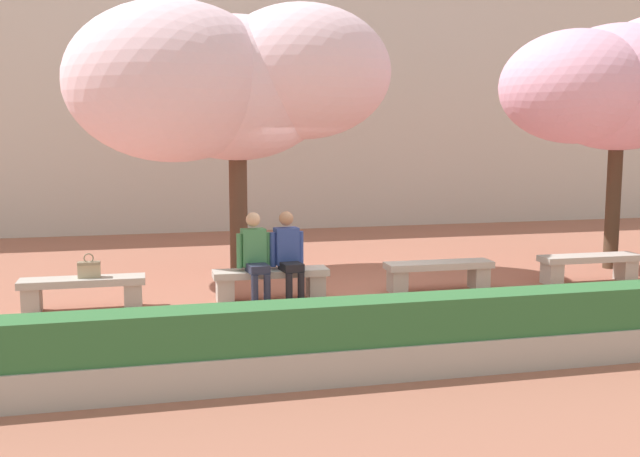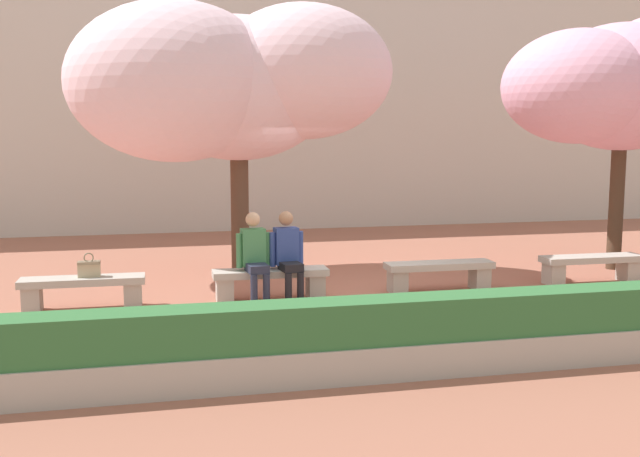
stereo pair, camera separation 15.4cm
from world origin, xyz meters
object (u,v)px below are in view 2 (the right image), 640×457
at_px(stone_bench_near_west, 271,279).
at_px(stone_bench_center, 439,272).
at_px(handbag, 89,268).
at_px(stone_bench_near_east, 592,265).
at_px(person_seated_left, 255,254).
at_px(cherry_tree_main, 229,82).
at_px(person_seated_right, 288,252).
at_px(stone_bench_west_end, 83,288).
at_px(cherry_tree_secondary, 633,84).

height_order(stone_bench_near_west, stone_bench_center, same).
distance_m(stone_bench_near_west, handbag, 2.55).
bearing_deg(stone_bench_near_west, stone_bench_center, 0.00).
relative_size(stone_bench_center, stone_bench_near_east, 1.00).
bearing_deg(person_seated_left, cherry_tree_main, 93.62).
distance_m(stone_bench_near_east, person_seated_left, 5.50).
relative_size(stone_bench_near_west, cherry_tree_main, 0.32).
height_order(person_seated_left, cherry_tree_main, cherry_tree_main).
distance_m(stone_bench_near_west, cherry_tree_main, 3.50).
relative_size(stone_bench_center, person_seated_left, 1.31).
distance_m(person_seated_left, handbag, 2.30).
xyz_separation_m(person_seated_left, handbag, (-2.30, 0.06, -0.12)).
bearing_deg(stone_bench_center, person_seated_right, -178.72).
xyz_separation_m(stone_bench_center, stone_bench_near_east, (2.63, 0.00, 0.00)).
bearing_deg(cherry_tree_main, person_seated_left, -86.38).
bearing_deg(person_seated_right, stone_bench_west_end, 178.94).
relative_size(stone_bench_center, cherry_tree_secondary, 0.36).
relative_size(stone_bench_west_end, person_seated_right, 1.31).
xyz_separation_m(stone_bench_west_end, stone_bench_center, (5.25, 0.00, 0.00)).
xyz_separation_m(stone_bench_center, cherry_tree_secondary, (3.88, 0.96, 2.95)).
relative_size(stone_bench_west_end, stone_bench_near_east, 1.00).
xyz_separation_m(stone_bench_near_west, person_seated_right, (0.25, -0.05, 0.40)).
height_order(handbag, cherry_tree_secondary, cherry_tree_secondary).
distance_m(stone_bench_west_end, cherry_tree_main, 4.16).
bearing_deg(stone_bench_near_east, stone_bench_near_west, 180.00).
xyz_separation_m(person_seated_right, handbag, (-2.78, 0.06, -0.12)).
relative_size(person_seated_right, cherry_tree_secondary, 0.28).
bearing_deg(handbag, stone_bench_near_east, -0.06).
relative_size(handbag, cherry_tree_secondary, 0.07).
bearing_deg(cherry_tree_secondary, cherry_tree_main, 172.50).
height_order(stone_bench_center, person_seated_left, person_seated_left).
height_order(stone_bench_near_west, cherry_tree_secondary, cherry_tree_secondary).
bearing_deg(stone_bench_west_end, cherry_tree_secondary, 5.98).
bearing_deg(handbag, person_seated_left, -1.54).
relative_size(stone_bench_near_east, cherry_tree_secondary, 0.36).
relative_size(person_seated_left, cherry_tree_secondary, 0.28).
bearing_deg(stone_bench_center, stone_bench_near_east, 0.00).
bearing_deg(person_seated_right, cherry_tree_main, 107.65).
xyz_separation_m(handbag, cherry_tree_secondary, (9.04, 0.95, 2.67)).
height_order(person_seated_left, person_seated_right, same).
distance_m(person_seated_right, cherry_tree_secondary, 6.83).
relative_size(stone_bench_center, person_seated_right, 1.31).
bearing_deg(person_seated_right, cherry_tree_secondary, 9.17).
bearing_deg(stone_bench_center, cherry_tree_main, 148.04).
distance_m(handbag, cherry_tree_secondary, 9.47).
height_order(stone_bench_west_end, handbag, handbag).
distance_m(person_seated_left, person_seated_right, 0.49).
bearing_deg(cherry_tree_main, handbag, -139.59).
relative_size(stone_bench_near_east, handbag, 4.97).
bearing_deg(stone_bench_center, stone_bench_near_west, 180.00).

